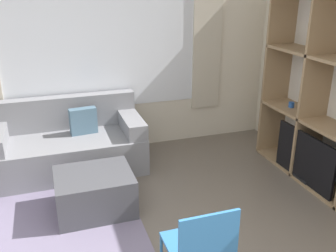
{
  "coord_description": "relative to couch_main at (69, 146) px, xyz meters",
  "views": [
    {
      "loc": [
        -0.74,
        -1.74,
        2.29
      ],
      "look_at": [
        0.44,
        1.82,
        0.85
      ],
      "focal_mm": 40.0,
      "sensor_mm": 36.0,
      "label": 1
    }
  ],
  "objects": [
    {
      "name": "couch_main",
      "position": [
        0.0,
        0.0,
        0.0
      ],
      "size": [
        1.89,
        0.92,
        0.9
      ],
      "color": "gray",
      "rests_on": "ground_plane"
    },
    {
      "name": "ottoman",
      "position": [
        0.18,
        -1.08,
        -0.11
      ],
      "size": [
        0.8,
        0.67,
        0.44
      ],
      "color": "#47474C",
      "rests_on": "ground_plane"
    },
    {
      "name": "wall_back",
      "position": [
        0.58,
        0.5,
        1.03
      ],
      "size": [
        6.12,
        0.11,
        2.7
      ],
      "color": "beige",
      "rests_on": "ground_plane"
    },
    {
      "name": "folding_chair",
      "position": [
        0.75,
        -2.57,
        0.19
      ],
      "size": [
        0.44,
        0.46,
        0.86
      ],
      "rotation": [
        0.0,
        0.0,
        3.14
      ],
      "color": "#3375B7",
      "rests_on": "ground_plane"
    },
    {
      "name": "area_rug",
      "position": [
        -0.48,
        -1.07,
        -0.32
      ],
      "size": [
        2.14,
        2.09,
        0.01
      ],
      "primitive_type": "cube",
      "color": "slate",
      "rests_on": "ground_plane"
    }
  ]
}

